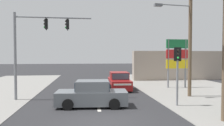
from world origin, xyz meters
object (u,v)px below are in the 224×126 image
(utility_pole_foreground_right, at_px, (223,3))
(shopping_plaza_sign, at_px, (177,56))
(traffic_signal_mast, at_px, (35,40))
(pedestal_signal_right_kerb, at_px, (178,66))
(sedan_crossing_left, at_px, (119,82))
(sedan_kerbside_parked, at_px, (92,95))
(utility_pole_midground_right, at_px, (189,29))

(utility_pole_foreground_right, distance_m, shopping_plaza_sign, 10.88)
(traffic_signal_mast, height_order, pedestal_signal_right_kerb, traffic_signal_mast)
(sedan_crossing_left, bearing_deg, sedan_kerbside_parked, -112.69)
(pedestal_signal_right_kerb, bearing_deg, sedan_kerbside_parked, 174.57)
(shopping_plaza_sign, bearing_deg, traffic_signal_mast, -161.36)
(utility_pole_midground_right, bearing_deg, sedan_kerbside_parked, -162.36)
(utility_pole_foreground_right, xyz_separation_m, shopping_plaza_sign, (2.31, 10.33, -2.49))
(shopping_plaza_sign, bearing_deg, utility_pole_midground_right, -103.16)
(utility_pole_foreground_right, xyz_separation_m, pedestal_signal_right_kerb, (-0.75, 3.21, -3.06))
(utility_pole_midground_right, relative_size, sedan_crossing_left, 2.17)
(utility_pole_foreground_right, bearing_deg, shopping_plaza_sign, 77.42)
(utility_pole_midground_right, height_order, pedestal_signal_right_kerb, utility_pole_midground_right)
(sedan_crossing_left, bearing_deg, shopping_plaza_sign, 3.50)
(sedan_crossing_left, bearing_deg, utility_pole_midground_right, -41.39)
(pedestal_signal_right_kerb, xyz_separation_m, sedan_kerbside_parked, (-5.14, 0.49, -1.71))
(utility_pole_midground_right, distance_m, traffic_signal_mast, 11.07)
(utility_pole_midground_right, bearing_deg, pedestal_signal_right_kerb, -126.34)
(utility_pole_foreground_right, bearing_deg, traffic_signal_mast, 147.25)
(utility_pole_foreground_right, height_order, sedan_crossing_left, utility_pole_foreground_right)
(shopping_plaza_sign, xyz_separation_m, sedan_crossing_left, (-5.57, -0.34, -2.28))
(traffic_signal_mast, bearing_deg, sedan_kerbside_parked, -33.67)
(utility_pole_foreground_right, xyz_separation_m, traffic_signal_mast, (-9.75, 6.27, -1.33))
(shopping_plaza_sign, distance_m, sedan_crossing_left, 6.03)
(utility_pole_foreground_right, relative_size, utility_pole_midground_right, 1.10)
(shopping_plaza_sign, relative_size, sedan_kerbside_parked, 1.06)
(pedestal_signal_right_kerb, bearing_deg, traffic_signal_mast, 161.23)
(utility_pole_midground_right, bearing_deg, sedan_crossing_left, 138.61)
(utility_pole_foreground_right, xyz_separation_m, utility_pole_midground_right, (1.29, 5.98, -0.46))
(utility_pole_foreground_right, height_order, utility_pole_midground_right, utility_pole_foreground_right)
(sedan_kerbside_parked, bearing_deg, utility_pole_foreground_right, -32.13)
(utility_pole_midground_right, xyz_separation_m, sedan_kerbside_parked, (-7.18, -2.28, -4.31))
(utility_pole_midground_right, bearing_deg, utility_pole_foreground_right, -102.16)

